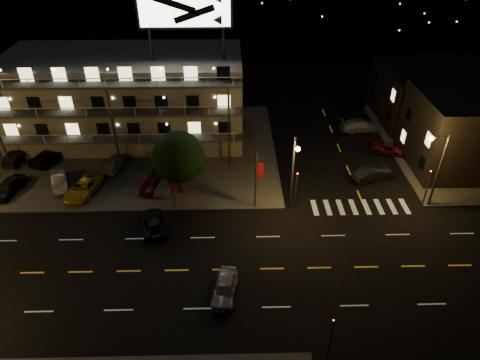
{
  "coord_description": "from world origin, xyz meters",
  "views": [
    {
      "loc": [
        2.72,
        -25.38,
        26.45
      ],
      "look_at": [
        3.5,
        8.0,
        3.62
      ],
      "focal_mm": 32.0,
      "sensor_mm": 36.0,
      "label": 1
    }
  ],
  "objects_px": {
    "lot_car_7": "(114,163)",
    "tree": "(178,158)",
    "lot_car_4": "(166,184)",
    "side_car_0": "(373,173)",
    "road_car_west": "(153,223)",
    "road_car_east": "(225,288)",
    "lot_car_2": "(83,188)"
  },
  "relations": [
    {
      "from": "tree",
      "to": "lot_car_2",
      "type": "xyz_separation_m",
      "value": [
        -10.01,
        -0.18,
        -3.39
      ]
    },
    {
      "from": "lot_car_2",
      "to": "side_car_0",
      "type": "relative_size",
      "value": 1.09
    },
    {
      "from": "lot_car_7",
      "to": "side_car_0",
      "type": "height_order",
      "value": "side_car_0"
    },
    {
      "from": "lot_car_7",
      "to": "road_car_west",
      "type": "relative_size",
      "value": 0.94
    },
    {
      "from": "lot_car_2",
      "to": "road_car_east",
      "type": "bearing_deg",
      "value": -25.3
    },
    {
      "from": "road_car_east",
      "to": "lot_car_7",
      "type": "bearing_deg",
      "value": 133.02
    },
    {
      "from": "lot_car_7",
      "to": "tree",
      "type": "bearing_deg",
      "value": 156.5
    },
    {
      "from": "tree",
      "to": "lot_car_7",
      "type": "height_order",
      "value": "tree"
    },
    {
      "from": "lot_car_2",
      "to": "side_car_0",
      "type": "distance_m",
      "value": 30.87
    },
    {
      "from": "tree",
      "to": "lot_car_4",
      "type": "height_order",
      "value": "tree"
    },
    {
      "from": "lot_car_7",
      "to": "road_car_east",
      "type": "bearing_deg",
      "value": 131.53
    },
    {
      "from": "tree",
      "to": "road_car_west",
      "type": "height_order",
      "value": "tree"
    },
    {
      "from": "lot_car_2",
      "to": "lot_car_7",
      "type": "xyz_separation_m",
      "value": [
        2.04,
        4.89,
        -0.05
      ]
    },
    {
      "from": "tree",
      "to": "lot_car_4",
      "type": "relative_size",
      "value": 1.77
    },
    {
      "from": "lot_car_2",
      "to": "side_car_0",
      "type": "xyz_separation_m",
      "value": [
        30.79,
        2.21,
        -0.09
      ]
    },
    {
      "from": "tree",
      "to": "lot_car_2",
      "type": "relative_size",
      "value": 1.38
    },
    {
      "from": "lot_car_4",
      "to": "lot_car_7",
      "type": "bearing_deg",
      "value": 161.63
    },
    {
      "from": "tree",
      "to": "side_car_0",
      "type": "xyz_separation_m",
      "value": [
        20.77,
        2.03,
        -3.48
      ]
    },
    {
      "from": "lot_car_2",
      "to": "road_car_west",
      "type": "bearing_deg",
      "value": -17.04
    },
    {
      "from": "lot_car_7",
      "to": "lot_car_4",
      "type": "bearing_deg",
      "value": 153.25
    },
    {
      "from": "lot_car_4",
      "to": "road_car_west",
      "type": "height_order",
      "value": "lot_car_4"
    },
    {
      "from": "side_car_0",
      "to": "lot_car_2",
      "type": "bearing_deg",
      "value": 74.59
    },
    {
      "from": "side_car_0",
      "to": "road_car_west",
      "type": "distance_m",
      "value": 24.09
    },
    {
      "from": "road_car_west",
      "to": "tree",
      "type": "bearing_deg",
      "value": -126.19
    },
    {
      "from": "side_car_0",
      "to": "road_car_east",
      "type": "xyz_separation_m",
      "value": [
        -16.12,
        -15.75,
        -0.04
      ]
    },
    {
      "from": "lot_car_4",
      "to": "side_car_0",
      "type": "xyz_separation_m",
      "value": [
        22.35,
        1.61,
        -0.05
      ]
    },
    {
      "from": "lot_car_4",
      "to": "road_car_east",
      "type": "xyz_separation_m",
      "value": [
        6.24,
        -14.14,
        -0.09
      ]
    },
    {
      "from": "lot_car_4",
      "to": "lot_car_7",
      "type": "distance_m",
      "value": 7.69
    },
    {
      "from": "lot_car_7",
      "to": "road_car_west",
      "type": "xyz_separation_m",
      "value": [
        5.9,
        -10.34,
        -0.14
      ]
    },
    {
      "from": "tree",
      "to": "side_car_0",
      "type": "distance_m",
      "value": 21.16
    },
    {
      "from": "tree",
      "to": "side_car_0",
      "type": "height_order",
      "value": "tree"
    },
    {
      "from": "tree",
      "to": "road_car_east",
      "type": "xyz_separation_m",
      "value": [
        4.66,
        -13.72,
        -3.52
      ]
    }
  ]
}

